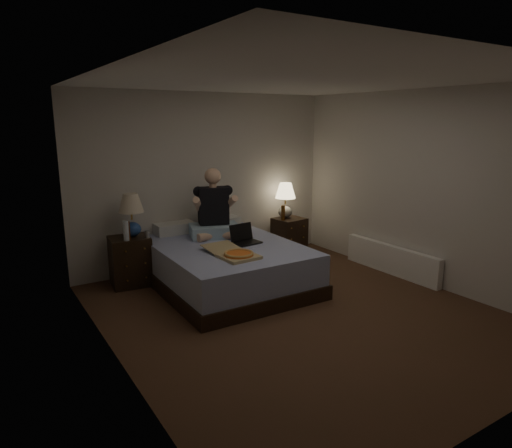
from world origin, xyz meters
TOP-DOWN VIEW (x-y plane):
  - floor at (0.00, 0.00)m, footprint 4.00×4.50m
  - ceiling at (0.00, 0.00)m, footprint 4.00×4.50m
  - wall_back at (0.00, 2.25)m, footprint 4.00×0.00m
  - wall_left at (-2.00, 0.00)m, footprint 0.00×4.50m
  - wall_right at (2.00, 0.00)m, footprint 0.00×4.50m
  - bed at (-0.26, 1.25)m, footprint 1.70×2.25m
  - nightstand_left at (-1.29, 1.91)m, footprint 0.54×0.49m
  - nightstand_right at (1.29, 1.93)m, footprint 0.49×0.45m
  - lamp_left at (-1.24, 1.93)m, footprint 0.32×0.32m
  - lamp_right at (1.25, 2.00)m, footprint 0.35×0.35m
  - water_bottle at (-1.37, 1.77)m, footprint 0.07×0.07m
  - soda_can at (-1.10, 1.75)m, footprint 0.07×0.07m
  - beer_bottle_left at (-1.33, 1.80)m, footprint 0.06×0.06m
  - beer_bottle_right at (1.12, 1.87)m, footprint 0.06×0.06m
  - person at (-0.19, 1.66)m, footprint 0.79×0.69m
  - laptop at (-0.01, 1.10)m, footprint 0.37×0.32m
  - pizza_box at (-0.42, 0.61)m, footprint 0.44×0.78m
  - radiator at (1.93, 0.40)m, footprint 0.10×1.60m

SIDE VIEW (x-z plane):
  - floor at x=0.00m, z-range 0.00..0.00m
  - radiator at x=1.93m, z-range 0.00..0.40m
  - bed at x=-0.26m, z-range 0.00..0.55m
  - nightstand_right at x=1.29m, z-range 0.00..0.59m
  - nightstand_left at x=-1.29m, z-range 0.00..0.64m
  - pizza_box at x=-0.42m, z-range 0.55..0.63m
  - laptop at x=-0.01m, z-range 0.55..0.79m
  - soda_can at x=-1.10m, z-range 0.64..0.74m
  - beer_bottle_right at x=1.12m, z-range 0.59..0.82m
  - beer_bottle_left at x=-1.33m, z-range 0.64..0.87m
  - water_bottle at x=-1.37m, z-range 0.64..0.89m
  - lamp_right at x=1.25m, z-range 0.59..1.15m
  - lamp_left at x=-1.24m, z-range 0.64..1.20m
  - person at x=-0.19m, z-range 0.55..1.48m
  - wall_back at x=0.00m, z-range 0.00..2.50m
  - wall_left at x=-2.00m, z-range 0.00..2.50m
  - wall_right at x=2.00m, z-range 0.00..2.50m
  - ceiling at x=0.00m, z-range 2.50..2.50m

